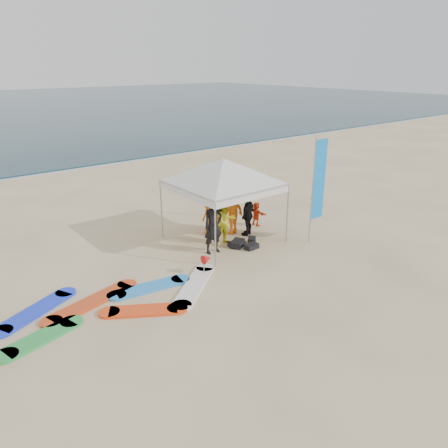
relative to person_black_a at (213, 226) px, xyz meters
name	(u,v)px	position (x,y,z in m)	size (l,w,h in m)	color
ground	(256,302)	(-1.06, -3.24, -0.94)	(120.00, 120.00, 0.00)	beige
shoreline_foam	(39,173)	(-1.06, 14.96, -0.93)	(160.00, 1.20, 0.01)	silver
person_black_a	(213,226)	(0.00, 0.00, 0.00)	(0.68, 0.45, 1.87)	black
person_yellow	(226,221)	(0.77, 0.30, -0.11)	(0.80, 0.63, 1.65)	gold
person_orange_a	(232,211)	(1.58, 0.95, -0.09)	(1.10, 0.63, 1.70)	orange
person_black_b	(248,214)	(1.93, 0.47, -0.15)	(0.93, 0.39, 1.58)	black
person_orange_b	(212,210)	(1.02, 1.39, -0.02)	(0.90, 0.58, 1.84)	orange
person_seated	(256,214)	(2.84, 1.00, -0.47)	(0.86, 0.27, 0.93)	red
canopy_tent	(223,159)	(0.97, 0.68, 1.97)	(4.42, 4.42, 3.33)	#A5A5A8
feather_flag	(318,181)	(3.41, -1.41, 1.23)	(0.62, 0.04, 3.68)	#A5A5A8
marker_pennant	(207,259)	(-1.11, -1.15, -0.44)	(0.28, 0.28, 0.64)	#A5A5A8
gear_pile	(242,244)	(1.08, -0.23, -0.84)	(1.14, 0.90, 0.22)	black
surfboard_spread	(114,303)	(-4.03, -1.03, -0.90)	(6.06, 3.05, 0.07)	green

